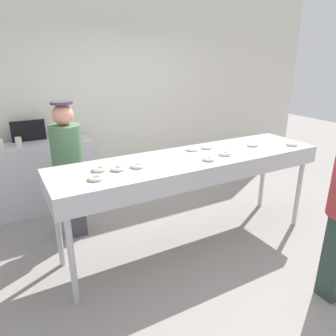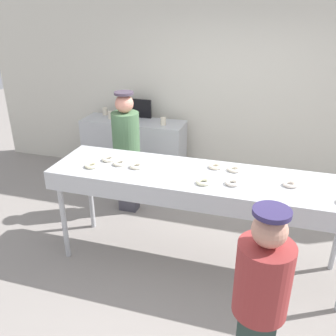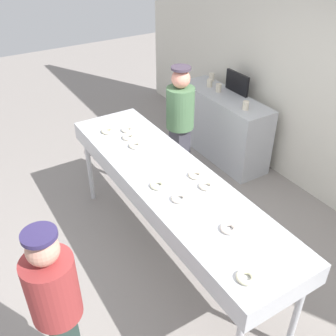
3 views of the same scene
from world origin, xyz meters
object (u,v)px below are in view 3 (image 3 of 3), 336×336
worker_baker (180,121)px  paper_cup_3 (219,88)px  sugar_donut_7 (128,129)px  paper_cup_0 (210,83)px  fryer_conveyor (171,185)px  sugar_donut_8 (229,228)px  customer_waiting (57,306)px  sugar_donut_4 (246,277)px  prep_counter (222,126)px  sugar_donut_5 (135,145)px  sugar_donut_1 (107,131)px  sugar_donut_9 (196,175)px  sugar_donut_0 (128,137)px  sugar_donut_2 (179,198)px  paper_cup_2 (246,105)px  sugar_donut_6 (158,185)px  menu_display (237,83)px  paper_cup_1 (212,77)px  sugar_donut_3 (206,186)px

worker_baker → paper_cup_3: bearing=-62.3°
sugar_donut_7 → paper_cup_0: (-0.77, 1.72, -0.07)m
fryer_conveyor → sugar_donut_8: sugar_donut_8 is taller
fryer_conveyor → customer_waiting: customer_waiting is taller
sugar_donut_4 → prep_counter: bearing=143.6°
sugar_donut_5 → sugar_donut_1: bearing=-165.1°
sugar_donut_1 → sugar_donut_7: size_ratio=1.00×
sugar_donut_9 → sugar_donut_0: bearing=-168.0°
sugar_donut_0 → sugar_donut_9: (0.96, 0.21, 0.00)m
worker_baker → sugar_donut_0: bearing=111.3°
sugar_donut_1 → sugar_donut_9: 1.26m
sugar_donut_2 → paper_cup_0: sugar_donut_2 is taller
paper_cup_0 → sugar_donut_9: bearing=-39.9°
sugar_donut_2 → paper_cup_2: sugar_donut_2 is taller
sugar_donut_0 → sugar_donut_6: same height
sugar_donut_2 → customer_waiting: 1.27m
sugar_donut_2 → prep_counter: bearing=132.5°
paper_cup_2 → sugar_donut_0: bearing=-88.1°
fryer_conveyor → sugar_donut_6: (0.07, -0.18, 0.11)m
sugar_donut_6 → sugar_donut_7: (-1.08, 0.24, 0.00)m
sugar_donut_7 → paper_cup_3: size_ratio=1.20×
customer_waiting → fryer_conveyor: bearing=126.8°
fryer_conveyor → worker_baker: (-1.13, 0.84, -0.04)m
sugar_donut_2 → worker_baker: bearing=146.5°
sugar_donut_5 → customer_waiting: size_ratio=0.09×
worker_baker → paper_cup_3: size_ratio=14.33×
sugar_donut_0 → sugar_donut_8: same height
sugar_donut_9 → customer_waiting: size_ratio=0.09×
fryer_conveyor → sugar_donut_2: (0.33, -0.12, 0.11)m
customer_waiting → menu_display: bearing=132.1°
paper_cup_1 → sugar_donut_9: bearing=-40.2°
sugar_donut_6 → sugar_donut_9: 0.38m
sugar_donut_2 → menu_display: (-1.73, 2.10, 0.02)m
worker_baker → paper_cup_2: worker_baker is taller
sugar_donut_6 → prep_counter: size_ratio=0.09×
sugar_donut_1 → menu_display: size_ratio=0.31×
worker_baker → customer_waiting: 2.83m
customer_waiting → paper_cup_3: 3.83m
sugar_donut_1 → sugar_donut_5: same height
sugar_donut_1 → sugar_donut_4: 2.38m
sugar_donut_3 → worker_baker: worker_baker is taller
fryer_conveyor → sugar_donut_3: (0.31, 0.18, 0.11)m
paper_cup_1 → paper_cup_3: same height
sugar_donut_8 → sugar_donut_2: bearing=-166.7°
sugar_donut_3 → sugar_donut_4: size_ratio=1.00×
sugar_donut_9 → paper_cup_0: (-1.89, 1.58, -0.07)m
sugar_donut_3 → sugar_donut_4: same height
sugar_donut_3 → paper_cup_2: (-1.21, 1.53, -0.07)m
sugar_donut_8 → worker_baker: worker_baker is taller
sugar_donut_9 → prep_counter: (-1.52, 1.57, -0.60)m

